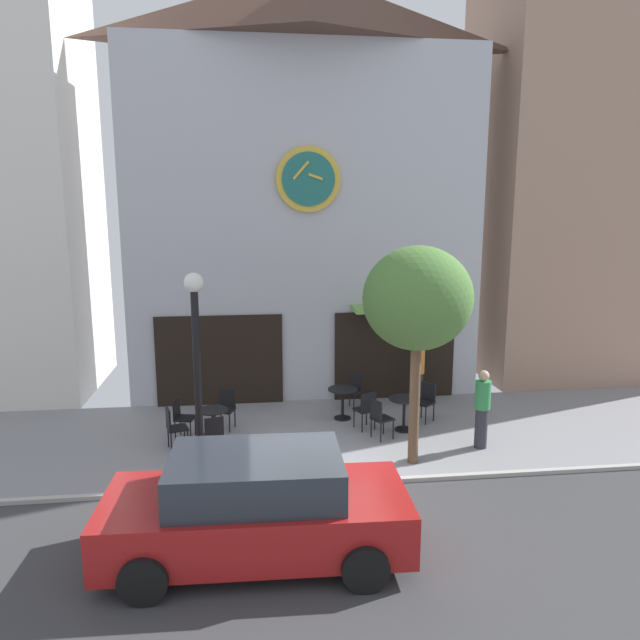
{
  "coord_description": "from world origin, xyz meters",
  "views": [
    {
      "loc": [
        -1.19,
        -9.77,
        4.95
      ],
      "look_at": [
        0.29,
        2.44,
        2.59
      ],
      "focal_mm": 33.03,
      "sensor_mm": 36.0,
      "label": 1
    }
  ],
  "objects_px": {
    "cafe_chair_facing_wall": "(354,388)",
    "pedestrian_orange": "(418,373)",
    "cafe_chair_right_end": "(367,407)",
    "cafe_chair_near_tree": "(226,406)",
    "cafe_chair_curbside": "(173,425)",
    "street_lamp": "(197,373)",
    "cafe_chair_near_lamp": "(426,399)",
    "street_tree": "(418,300)",
    "cafe_table_near_door": "(343,398)",
    "cafe_chair_facing_street": "(181,415)",
    "cafe_chair_mid_row": "(379,416)",
    "cafe_chair_by_entrance": "(213,434)",
    "pedestrian_green": "(482,408)",
    "cafe_table_center_right": "(213,420)",
    "parked_car_red": "(257,507)",
    "cafe_table_leftmost": "(404,407)"
  },
  "relations": [
    {
      "from": "cafe_chair_facing_wall",
      "to": "pedestrian_orange",
      "type": "relative_size",
      "value": 0.54
    },
    {
      "from": "cafe_chair_right_end",
      "to": "cafe_chair_near_tree",
      "type": "relative_size",
      "value": 1.0
    },
    {
      "from": "cafe_chair_curbside",
      "to": "cafe_chair_right_end",
      "type": "relative_size",
      "value": 1.0
    },
    {
      "from": "street_lamp",
      "to": "cafe_chair_right_end",
      "type": "bearing_deg",
      "value": 25.67
    },
    {
      "from": "cafe_chair_curbside",
      "to": "cafe_chair_near_lamp",
      "type": "relative_size",
      "value": 1.0
    },
    {
      "from": "street_tree",
      "to": "cafe_chair_curbside",
      "type": "height_order",
      "value": "street_tree"
    },
    {
      "from": "cafe_table_near_door",
      "to": "cafe_chair_near_tree",
      "type": "bearing_deg",
      "value": -174.18
    },
    {
      "from": "cafe_chair_facing_street",
      "to": "pedestrian_orange",
      "type": "bearing_deg",
      "value": 14.43
    },
    {
      "from": "street_lamp",
      "to": "cafe_chair_near_tree",
      "type": "relative_size",
      "value": 4.23
    },
    {
      "from": "cafe_chair_facing_street",
      "to": "cafe_chair_mid_row",
      "type": "bearing_deg",
      "value": -7.99
    },
    {
      "from": "cafe_chair_near_tree",
      "to": "cafe_chair_mid_row",
      "type": "relative_size",
      "value": 1.0
    },
    {
      "from": "cafe_chair_by_entrance",
      "to": "pedestrian_green",
      "type": "bearing_deg",
      "value": -0.9
    },
    {
      "from": "cafe_table_center_right",
      "to": "cafe_chair_curbside",
      "type": "relative_size",
      "value": 0.83
    },
    {
      "from": "parked_car_red",
      "to": "pedestrian_orange",
      "type": "bearing_deg",
      "value": 55.98
    },
    {
      "from": "cafe_chair_near_lamp",
      "to": "cafe_chair_near_tree",
      "type": "distance_m",
      "value": 4.65
    },
    {
      "from": "cafe_chair_facing_wall",
      "to": "parked_car_red",
      "type": "xyz_separation_m",
      "value": [
        -2.5,
        -6.13,
        0.23
      ]
    },
    {
      "from": "cafe_table_leftmost",
      "to": "cafe_chair_near_tree",
      "type": "distance_m",
      "value": 4.03
    },
    {
      "from": "cafe_table_leftmost",
      "to": "street_lamp",
      "type": "bearing_deg",
      "value": -160.2
    },
    {
      "from": "cafe_chair_near_tree",
      "to": "pedestrian_green",
      "type": "height_order",
      "value": "pedestrian_green"
    },
    {
      "from": "cafe_chair_near_lamp",
      "to": "cafe_table_near_door",
      "type": "bearing_deg",
      "value": 170.02
    },
    {
      "from": "cafe_chair_facing_wall",
      "to": "cafe_chair_facing_street",
      "type": "bearing_deg",
      "value": -160.32
    },
    {
      "from": "street_tree",
      "to": "parked_car_red",
      "type": "bearing_deg",
      "value": -137.57
    },
    {
      "from": "cafe_table_leftmost",
      "to": "cafe_chair_facing_street",
      "type": "distance_m",
      "value": 4.93
    },
    {
      "from": "cafe_table_leftmost",
      "to": "cafe_chair_right_end",
      "type": "distance_m",
      "value": 0.84
    },
    {
      "from": "cafe_chair_facing_street",
      "to": "cafe_chair_by_entrance",
      "type": "height_order",
      "value": "same"
    },
    {
      "from": "cafe_table_center_right",
      "to": "pedestrian_orange",
      "type": "xyz_separation_m",
      "value": [
        5.0,
        1.84,
        0.36
      ]
    },
    {
      "from": "cafe_table_leftmost",
      "to": "cafe_chair_facing_street",
      "type": "bearing_deg",
      "value": 178.22
    },
    {
      "from": "cafe_chair_near_lamp",
      "to": "parked_car_red",
      "type": "height_order",
      "value": "parked_car_red"
    },
    {
      "from": "cafe_table_near_door",
      "to": "cafe_chair_by_entrance",
      "type": "relative_size",
      "value": 0.83
    },
    {
      "from": "cafe_table_near_door",
      "to": "cafe_chair_curbside",
      "type": "relative_size",
      "value": 0.83
    },
    {
      "from": "cafe_chair_facing_wall",
      "to": "pedestrian_green",
      "type": "distance_m",
      "value": 3.54
    },
    {
      "from": "street_tree",
      "to": "parked_car_red",
      "type": "relative_size",
      "value": 0.98
    },
    {
      "from": "cafe_table_leftmost",
      "to": "cafe_chair_facing_wall",
      "type": "relative_size",
      "value": 0.84
    },
    {
      "from": "street_tree",
      "to": "cafe_chair_facing_wall",
      "type": "relative_size",
      "value": 4.74
    },
    {
      "from": "cafe_chair_mid_row",
      "to": "pedestrian_green",
      "type": "relative_size",
      "value": 0.54
    },
    {
      "from": "street_tree",
      "to": "cafe_table_center_right",
      "type": "xyz_separation_m",
      "value": [
        -3.96,
        1.47,
        -2.75
      ]
    },
    {
      "from": "pedestrian_orange",
      "to": "parked_car_red",
      "type": "xyz_separation_m",
      "value": [
        -4.15,
        -6.14,
        -0.1
      ]
    },
    {
      "from": "cafe_chair_facing_wall",
      "to": "pedestrian_orange",
      "type": "xyz_separation_m",
      "value": [
        1.64,
        0.01,
        0.33
      ]
    },
    {
      "from": "street_tree",
      "to": "cafe_table_leftmost",
      "type": "relative_size",
      "value": 5.64
    },
    {
      "from": "pedestrian_orange",
      "to": "street_tree",
      "type": "bearing_deg",
      "value": -107.53
    },
    {
      "from": "cafe_chair_right_end",
      "to": "cafe_chair_by_entrance",
      "type": "relative_size",
      "value": 1.0
    },
    {
      "from": "cafe_chair_facing_wall",
      "to": "cafe_chair_near_tree",
      "type": "bearing_deg",
      "value": -162.4
    },
    {
      "from": "cafe_table_near_door",
      "to": "cafe_chair_by_entrance",
      "type": "bearing_deg",
      "value": -146.26
    },
    {
      "from": "cafe_chair_facing_wall",
      "to": "pedestrian_orange",
      "type": "distance_m",
      "value": 1.68
    },
    {
      "from": "street_lamp",
      "to": "pedestrian_orange",
      "type": "xyz_separation_m",
      "value": [
        5.17,
        3.2,
        -1.07
      ]
    },
    {
      "from": "street_lamp",
      "to": "cafe_chair_facing_wall",
      "type": "distance_m",
      "value": 4.95
    },
    {
      "from": "cafe_chair_facing_street",
      "to": "cafe_chair_facing_wall",
      "type": "bearing_deg",
      "value": 19.68
    },
    {
      "from": "cafe_chair_near_lamp",
      "to": "cafe_chair_facing_wall",
      "type": "distance_m",
      "value": 1.86
    },
    {
      "from": "street_lamp",
      "to": "cafe_chair_curbside",
      "type": "relative_size",
      "value": 4.23
    },
    {
      "from": "cafe_chair_right_end",
      "to": "cafe_chair_near_tree",
      "type": "bearing_deg",
      "value": 171.12
    }
  ]
}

